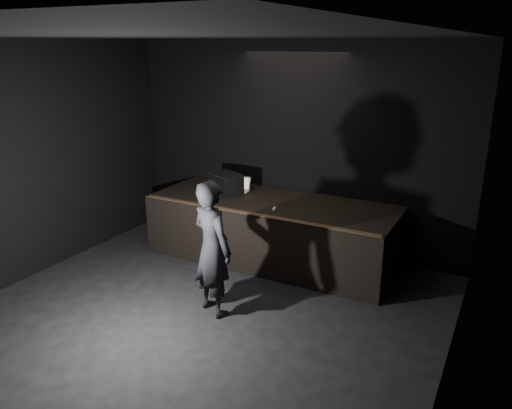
{
  "coord_description": "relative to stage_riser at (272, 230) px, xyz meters",
  "views": [
    {
      "loc": [
        3.37,
        -4.16,
        3.44
      ],
      "look_at": [
        -0.07,
        2.3,
        1.06
      ],
      "focal_mm": 35.0,
      "sensor_mm": 36.0,
      "label": 1
    }
  ],
  "objects": [
    {
      "name": "beer_can",
      "position": [
        -1.05,
        -0.47,
        0.59
      ],
      "size": [
        0.07,
        0.07,
        0.18
      ],
      "color": "silver",
      "rests_on": "stage_riser"
    },
    {
      "name": "plastic_cup",
      "position": [
        0.68,
        0.28,
        0.55
      ],
      "size": [
        0.08,
        0.08,
        0.09
      ],
      "primitive_type": "cylinder",
      "color": "white",
      "rests_on": "stage_riser"
    },
    {
      "name": "wii_remote",
      "position": [
        0.21,
        -0.36,
        0.51
      ],
      "size": [
        0.07,
        0.14,
        0.03
      ],
      "primitive_type": "cube",
      "rotation": [
        0.0,
        0.0,
        0.27
      ],
      "color": "white",
      "rests_on": "stage_riser"
    },
    {
      "name": "person",
      "position": [
        0.08,
        -1.91,
        0.41
      ],
      "size": [
        0.78,
        0.65,
        1.82
      ],
      "primitive_type": "imported",
      "rotation": [
        0.0,
        0.0,
        2.76
      ],
      "color": "black",
      "rests_on": "ground"
    },
    {
      "name": "room_walls",
      "position": [
        0.0,
        -2.73,
        1.52
      ],
      "size": [
        6.1,
        7.1,
        3.52
      ],
      "color": "black",
      "rests_on": "ground"
    },
    {
      "name": "stage_riser",
      "position": [
        0.0,
        0.0,
        0.0
      ],
      "size": [
        4.0,
        1.5,
        1.0
      ],
      "primitive_type": "cube",
      "color": "black",
      "rests_on": "ground"
    },
    {
      "name": "stage_monitor",
      "position": [
        -0.87,
        -0.02,
        0.68
      ],
      "size": [
        0.65,
        0.58,
        0.36
      ],
      "rotation": [
        0.0,
        0.0,
        -0.43
      ],
      "color": "black",
      "rests_on": "stage_riser"
    },
    {
      "name": "riser_lip",
      "position": [
        0.0,
        -0.71,
        0.51
      ],
      "size": [
        3.92,
        0.1,
        0.01
      ],
      "primitive_type": "cube",
      "color": "brown",
      "rests_on": "stage_riser"
    },
    {
      "name": "ground",
      "position": [
        0.0,
        -2.73,
        -0.5
      ],
      "size": [
        7.0,
        7.0,
        0.0
      ],
      "primitive_type": "plane",
      "color": "black",
      "rests_on": "ground"
    },
    {
      "name": "cable",
      "position": [
        -0.94,
        0.5,
        0.51
      ],
      "size": [
        0.95,
        0.03,
        0.02
      ],
      "primitive_type": "cylinder",
      "rotation": [
        0.0,
        1.57,
        0.01
      ],
      "color": "black",
      "rests_on": "stage_riser"
    },
    {
      "name": "laptop",
      "position": [
        -0.76,
        0.22,
        0.56
      ],
      "size": [
        0.38,
        0.35,
        0.25
      ],
      "rotation": [
        0.0,
        0.0,
        0.06
      ],
      "color": "silver",
      "rests_on": "stage_riser"
    }
  ]
}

